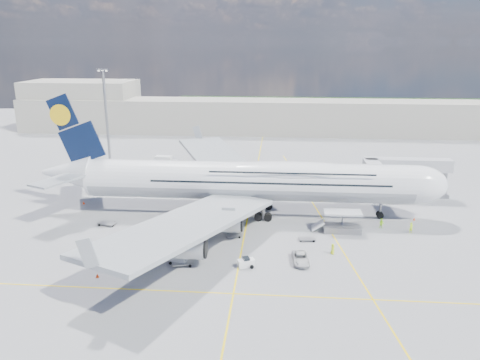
# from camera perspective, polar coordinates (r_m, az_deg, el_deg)

# --- Properties ---
(ground) EXTENTS (300.00, 300.00, 0.00)m
(ground) POSITION_cam_1_polar(r_m,az_deg,el_deg) (81.71, 0.55, -6.65)
(ground) COLOR gray
(ground) RESTS_ON ground
(taxi_line_main) EXTENTS (0.25, 220.00, 0.01)m
(taxi_line_main) POSITION_cam_1_polar(r_m,az_deg,el_deg) (81.71, 0.55, -6.65)
(taxi_line_main) COLOR yellow
(taxi_line_main) RESTS_ON ground
(taxi_line_cross) EXTENTS (120.00, 0.25, 0.01)m
(taxi_line_cross) POSITION_cam_1_polar(r_m,az_deg,el_deg) (63.86, -0.81, -13.68)
(taxi_line_cross) COLOR yellow
(taxi_line_cross) RESTS_ON ground
(taxi_line_diag) EXTENTS (14.16, 99.06, 0.01)m
(taxi_line_diag) POSITION_cam_1_polar(r_m,az_deg,el_deg) (91.21, 9.85, -4.38)
(taxi_line_diag) COLOR yellow
(taxi_line_diag) RESTS_ON ground
(airliner) EXTENTS (77.26, 79.15, 23.71)m
(airliner) POSITION_cam_1_polar(r_m,az_deg,el_deg) (88.77, 1.20, -0.04)
(airliner) COLOR white
(airliner) RESTS_ON ground
(jet_bridge) EXTENTS (18.80, 12.10, 8.50)m
(jet_bridge) POSITION_cam_1_polar(r_m,az_deg,el_deg) (102.10, 18.39, 1.30)
(jet_bridge) COLOR #B7B7BC
(jet_bridge) RESTS_ON ground
(cargo_loader) EXTENTS (8.53, 3.20, 3.67)m
(cargo_loader) POSITION_cam_1_polar(r_m,az_deg,el_deg) (84.50, 12.20, -5.32)
(cargo_loader) COLOR silver
(cargo_loader) RESTS_ON ground
(light_mast) EXTENTS (3.00, 0.70, 25.50)m
(light_mast) POSITION_cam_1_polar(r_m,az_deg,el_deg) (129.65, -15.97, 7.47)
(light_mast) COLOR gray
(light_mast) RESTS_ON ground
(terminal) EXTENTS (180.00, 16.00, 12.00)m
(terminal) POSITION_cam_1_polar(r_m,az_deg,el_deg) (172.03, 2.90, 7.72)
(terminal) COLOR #B2AD9E
(terminal) RESTS_ON ground
(hangar) EXTENTS (40.00, 22.00, 18.00)m
(hangar) POSITION_cam_1_polar(r_m,az_deg,el_deg) (191.92, -18.67, 8.70)
(hangar) COLOR #B2AD9E
(hangar) RESTS_ON ground
(tree_line) EXTENTS (160.00, 6.00, 8.00)m
(tree_line) POSITION_cam_1_polar(r_m,az_deg,el_deg) (219.52, 13.92, 8.64)
(tree_line) COLOR #193814
(tree_line) RESTS_ON ground
(dolly_row_a) EXTENTS (3.87, 3.03, 2.17)m
(dolly_row_a) POSITION_cam_1_polar(r_m,az_deg,el_deg) (74.84, -12.34, -8.33)
(dolly_row_a) COLOR gray
(dolly_row_a) RESTS_ON ground
(dolly_row_b) EXTENTS (3.47, 2.51, 0.46)m
(dolly_row_b) POSITION_cam_1_polar(r_m,az_deg,el_deg) (71.48, -7.01, -10.01)
(dolly_row_b) COLOR gray
(dolly_row_b) RESTS_ON ground
(dolly_row_c) EXTENTS (3.54, 2.43, 2.04)m
(dolly_row_c) POSITION_cam_1_polar(r_m,az_deg,el_deg) (71.86, -7.39, -9.22)
(dolly_row_c) COLOR gray
(dolly_row_c) RESTS_ON ground
(dolly_back) EXTENTS (3.42, 2.42, 0.45)m
(dolly_back) POSITION_cam_1_polar(r_m,az_deg,el_deg) (88.94, -15.90, -5.10)
(dolly_back) COLOR gray
(dolly_back) RESTS_ON ground
(dolly_nose_far) EXTENTS (2.85, 1.74, 0.40)m
(dolly_nose_far) POSITION_cam_1_polar(r_m,az_deg,el_deg) (79.96, 8.17, -7.12)
(dolly_nose_far) COLOR gray
(dolly_nose_far) RESTS_ON ground
(dolly_nose_near) EXTENTS (2.87, 2.01, 0.38)m
(dolly_nose_near) POSITION_cam_1_polar(r_m,az_deg,el_deg) (80.58, -0.78, -6.76)
(dolly_nose_near) COLOR gray
(dolly_nose_near) RESTS_ON ground
(baggage_tug) EXTENTS (2.76, 2.05, 1.56)m
(baggage_tug) POSITION_cam_1_polar(r_m,az_deg,el_deg) (70.30, 0.75, -10.05)
(baggage_tug) COLOR silver
(baggage_tug) RESTS_ON ground
(catering_truck_inner) EXTENTS (7.97, 4.06, 4.54)m
(catering_truck_inner) POSITION_cam_1_polar(r_m,az_deg,el_deg) (108.36, -1.26, 0.42)
(catering_truck_inner) COLOR gray
(catering_truck_inner) RESTS_ON ground
(catering_truck_outer) EXTENTS (6.02, 2.65, 3.51)m
(catering_truck_outer) POSITION_cam_1_polar(r_m,az_deg,el_deg) (124.05, -9.00, 2.05)
(catering_truck_outer) COLOR gray
(catering_truck_outer) RESTS_ON ground
(service_van) EXTENTS (2.71, 5.29, 1.43)m
(service_van) POSITION_cam_1_polar(r_m,az_deg,el_deg) (72.14, 7.42, -9.45)
(service_van) COLOR silver
(service_van) RESTS_ON ground
(crew_nose) EXTENTS (0.85, 0.76, 1.95)m
(crew_nose) POSITION_cam_1_polar(r_m,az_deg,el_deg) (87.22, 20.14, -5.49)
(crew_nose) COLOR #CEFE1A
(crew_nose) RESTS_ON ground
(crew_loader) EXTENTS (1.06, 0.95, 1.79)m
(crew_loader) POSITION_cam_1_polar(r_m,az_deg,el_deg) (87.72, 16.87, -5.10)
(crew_loader) COLOR #A7FF1A
(crew_loader) RESTS_ON ground
(crew_wing) EXTENTS (0.58, 1.07, 1.72)m
(crew_wing) POSITION_cam_1_polar(r_m,az_deg,el_deg) (80.78, -13.05, -6.72)
(crew_wing) COLOR #BBFF1A
(crew_wing) RESTS_ON ground
(crew_van) EXTENTS (0.82, 1.01, 1.77)m
(crew_van) POSITION_cam_1_polar(r_m,az_deg,el_deg) (75.58, 11.22, -8.24)
(crew_van) COLOR #E4FF1A
(crew_van) RESTS_ON ground
(crew_tug) EXTENTS (1.10, 0.82, 1.51)m
(crew_tug) POSITION_cam_1_polar(r_m,az_deg,el_deg) (74.15, -7.30, -8.66)
(crew_tug) COLOR #BDFF1A
(crew_tug) RESTS_ON ground
(cone_nose) EXTENTS (0.41, 0.41, 0.52)m
(cone_nose) POSITION_cam_1_polar(r_m,az_deg,el_deg) (93.75, 20.46, -4.47)
(cone_nose) COLOR #F9400D
(cone_nose) RESTS_ON ground
(cone_wing_left_inner) EXTENTS (0.41, 0.41, 0.52)m
(cone_wing_left_inner) POSITION_cam_1_polar(r_m,az_deg,el_deg) (105.04, 0.33, -1.17)
(cone_wing_left_inner) COLOR #F9400D
(cone_wing_left_inner) RESTS_ON ground
(cone_wing_left_outer) EXTENTS (0.47, 0.47, 0.60)m
(cone_wing_left_outer) POSITION_cam_1_polar(r_m,az_deg,el_deg) (109.28, -2.58, -0.46)
(cone_wing_left_outer) COLOR #F9400D
(cone_wing_left_outer) RESTS_ON ground
(cone_wing_right_inner) EXTENTS (0.44, 0.44, 0.56)m
(cone_wing_right_inner) POSITION_cam_1_polar(r_m,az_deg,el_deg) (85.09, -5.76, -5.57)
(cone_wing_right_inner) COLOR #F9400D
(cone_wing_right_inner) RESTS_ON ground
(cone_wing_right_outer) EXTENTS (0.49, 0.49, 0.62)m
(cone_wing_right_outer) POSITION_cam_1_polar(r_m,az_deg,el_deg) (70.59, -17.01, -11.07)
(cone_wing_right_outer) COLOR #F9400D
(cone_wing_right_outer) RESTS_ON ground
(cone_tail) EXTENTS (0.49, 0.49, 0.63)m
(cone_tail) POSITION_cam_1_polar(r_m,az_deg,el_deg) (101.63, -18.51, -2.64)
(cone_tail) COLOR #F9400D
(cone_tail) RESTS_ON ground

